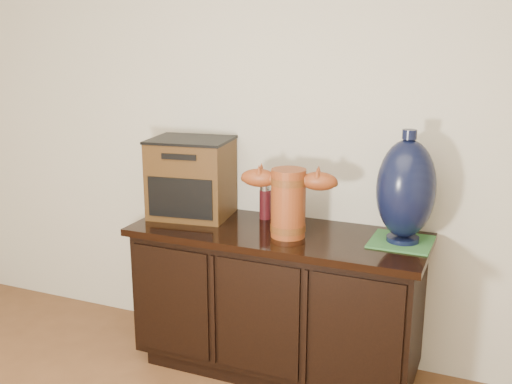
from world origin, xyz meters
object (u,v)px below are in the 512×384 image
at_px(tv_radio, 191,178).
at_px(spray_can, 265,202).
at_px(terracotta_vessel, 288,199).
at_px(sideboard, 277,300).
at_px(lamp_base, 406,189).

xyz_separation_m(tv_radio, spray_can, (0.38, 0.10, -0.12)).
bearing_deg(terracotta_vessel, sideboard, 135.32).
xyz_separation_m(sideboard, tv_radio, (-0.51, 0.07, 0.58)).
bearing_deg(lamp_base, sideboard, -173.70).
distance_m(sideboard, tv_radio, 0.78).
xyz_separation_m(sideboard, terracotta_vessel, (0.07, -0.05, 0.55)).
relative_size(terracotta_vessel, lamp_base, 0.90).
relative_size(sideboard, terracotta_vessel, 3.12).
bearing_deg(sideboard, lamp_base, 6.30).
distance_m(terracotta_vessel, tv_radio, 0.60).
height_order(terracotta_vessel, tv_radio, tv_radio).
distance_m(sideboard, terracotta_vessel, 0.56).
distance_m(sideboard, lamp_base, 0.87).
bearing_deg(spray_can, terracotta_vessel, -47.20).
height_order(sideboard, tv_radio, tv_radio).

